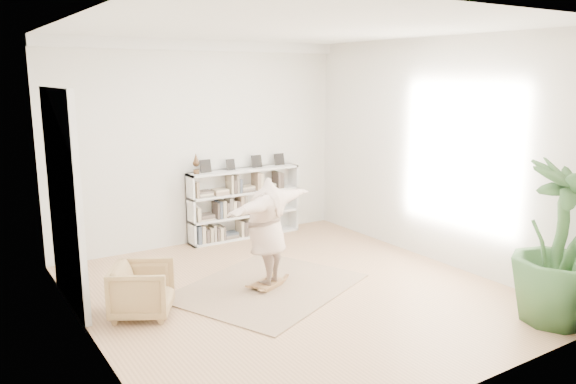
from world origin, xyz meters
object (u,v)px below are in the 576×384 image
object	(u,v)px
armchair	(142,290)
rocker_board	(268,283)
person	(267,228)
houseplant	(560,244)
bookshelf	(244,204)

from	to	relation	value
armchair	rocker_board	bearing A→B (deg)	-62.06
armchair	rocker_board	size ratio (longest dim) A/B	1.30
rocker_board	person	distance (m)	0.82
rocker_board	houseplant	distance (m)	3.88
houseplant	rocker_board	bearing A→B (deg)	130.11
bookshelf	person	xyz separation A→B (m)	(-0.97, -2.48, 0.25)
rocker_board	houseplant	size ratio (longest dim) A/B	0.29
armchair	rocker_board	distance (m)	1.83
armchair	person	world-z (taller)	person
person	houseplant	xyz separation A→B (m)	(2.43, -2.88, 0.11)
houseplant	armchair	bearing A→B (deg)	145.28
bookshelf	armchair	xyz separation A→B (m)	(-2.78, -2.43, -0.30)
armchair	houseplant	xyz separation A→B (m)	(4.24, -2.94, 0.67)
armchair	rocker_board	world-z (taller)	armchair
rocker_board	houseplant	bearing A→B (deg)	-73.60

